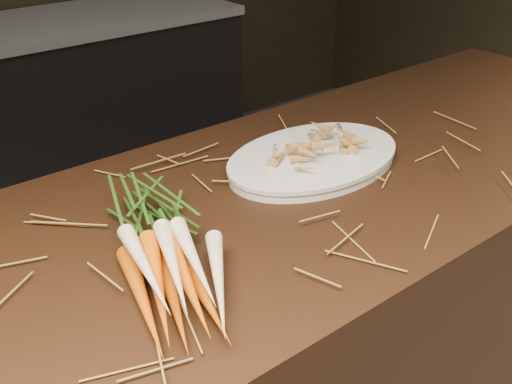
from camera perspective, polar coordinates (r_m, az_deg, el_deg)
main_counter at (r=1.47m, az=0.66°, el=-16.06°), size 2.40×0.70×0.90m
back_counter at (r=3.05m, az=-18.31°, el=6.35°), size 1.82×0.62×0.84m
straw_bedding at (r=1.20m, az=0.78°, el=-0.10°), size 1.40×0.60×0.02m
root_veg_bunch at (r=1.02m, az=-8.66°, el=-3.85°), size 0.29×0.48×0.09m
serving_platter at (r=1.33m, az=5.14°, el=2.84°), size 0.41×0.29×0.02m
roasted_veg_heap at (r=1.32m, az=5.20°, el=4.14°), size 0.20×0.15×0.04m
serving_fork at (r=1.42m, az=9.70°, el=4.69°), size 0.10×0.13×0.00m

